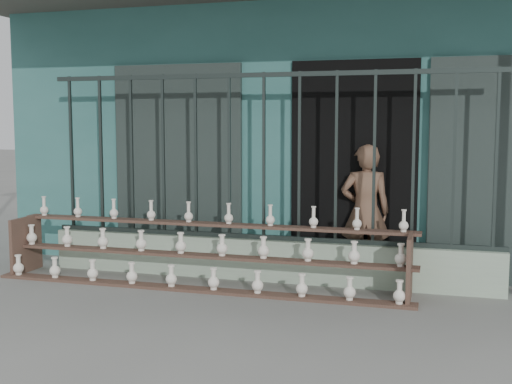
# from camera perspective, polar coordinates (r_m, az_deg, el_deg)

# --- Properties ---
(ground) EXTENTS (60.00, 60.00, 0.00)m
(ground) POSITION_cam_1_polar(r_m,az_deg,el_deg) (5.90, -2.76, -10.72)
(ground) COLOR slate
(workshop_building) EXTENTS (7.40, 6.60, 3.21)m
(workshop_building) POSITION_cam_1_polar(r_m,az_deg,el_deg) (9.74, 5.36, 5.60)
(workshop_building) COLOR #346E6A
(workshop_building) RESTS_ON ground
(parapet_wall) EXTENTS (5.00, 0.20, 0.45)m
(parapet_wall) POSITION_cam_1_polar(r_m,az_deg,el_deg) (7.05, 0.68, -6.03)
(parapet_wall) COLOR #A8C1A5
(parapet_wall) RESTS_ON ground
(security_fence) EXTENTS (5.00, 0.04, 1.80)m
(security_fence) POSITION_cam_1_polar(r_m,az_deg,el_deg) (6.90, 0.70, 3.14)
(security_fence) COLOR #283330
(security_fence) RESTS_ON parapet_wall
(shelf_rack) EXTENTS (4.50, 0.68, 0.85)m
(shelf_rack) POSITION_cam_1_polar(r_m,az_deg,el_deg) (6.81, -4.96, -5.34)
(shelf_rack) COLOR brown
(shelf_rack) RESTS_ON ground
(elderly_woman) EXTENTS (0.59, 0.44, 1.48)m
(elderly_woman) POSITION_cam_1_polar(r_m,az_deg,el_deg) (7.13, 9.69, -1.75)
(elderly_woman) COLOR brown
(elderly_woman) RESTS_ON ground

